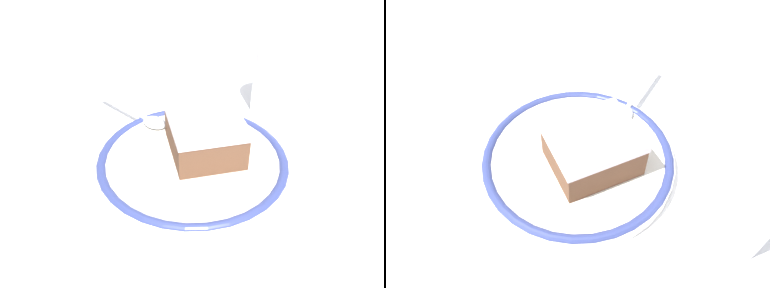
% 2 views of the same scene
% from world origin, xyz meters
% --- Properties ---
extents(ground_plane, '(2.40, 2.40, 0.00)m').
position_xyz_m(ground_plane, '(0.00, 0.00, 0.00)').
color(ground_plane, '#B7B2A8').
extents(placemat, '(0.49, 0.41, 0.00)m').
position_xyz_m(placemat, '(0.00, 0.00, 0.00)').
color(placemat, white).
rests_on(placemat, ground_plane).
extents(plate, '(0.23, 0.23, 0.02)m').
position_xyz_m(plate, '(-0.01, -0.02, 0.01)').
color(plate, silver).
rests_on(plate, placemat).
extents(cake_slice, '(0.11, 0.10, 0.05)m').
position_xyz_m(cake_slice, '(-0.03, -0.01, 0.04)').
color(cake_slice, brown).
rests_on(cake_slice, plate).
extents(spoon, '(0.10, 0.11, 0.01)m').
position_xyz_m(spoon, '(-0.10, -0.10, 0.02)').
color(spoon, silver).
rests_on(spoon, plate).
extents(cup, '(0.07, 0.07, 0.10)m').
position_xyz_m(cup, '(-0.16, 0.09, 0.05)').
color(cup, white).
rests_on(cup, placemat).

